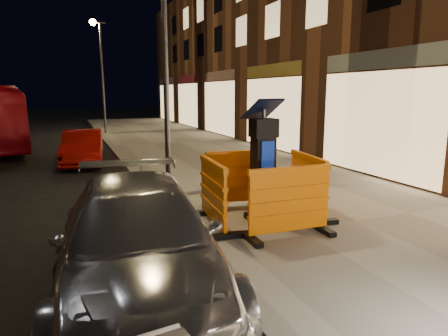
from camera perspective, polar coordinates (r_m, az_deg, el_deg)
name	(u,v)px	position (r m, az deg, el deg)	size (l,w,h in m)	color
ground_plane	(200,252)	(6.37, -3.47, -11.87)	(120.00, 120.00, 0.00)	black
sidewalk	(356,224)	(7.75, 18.32, -7.64)	(6.00, 60.00, 0.15)	gray
kerb	(200,247)	(6.34, -3.47, -11.25)	(0.30, 60.00, 0.15)	slate
parking_kiosk	(263,164)	(7.16, 5.58, 0.53)	(0.65, 0.65, 2.06)	black
barrier_front	(290,202)	(6.45, 9.35, -4.87)	(1.48, 0.61, 1.15)	orange
barrier_back	(241,179)	(8.09, 2.46, -1.53)	(1.48, 0.61, 1.15)	orange
barrier_kerbside	(213,194)	(6.89, -1.56, -3.72)	(1.48, 0.61, 1.15)	orange
barrier_bldgside	(307,185)	(7.73, 11.81, -2.35)	(1.48, 0.61, 1.15)	orange
car_silver	(140,290)	(5.37, -11.86, -16.63)	(1.89, 4.64, 1.35)	#BCBCC1
car_red	(84,164)	(14.60, -19.35, 0.52)	(1.24, 3.56, 1.17)	maroon
street_lamp_mid	(165,59)	(8.86, -8.38, 15.21)	(0.12, 0.12, 6.00)	#3F3F44
street_lamp_far	(103,79)	(23.69, -16.95, 12.05)	(0.12, 0.12, 6.00)	#3F3F44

